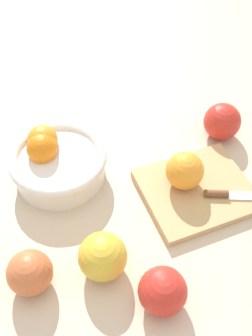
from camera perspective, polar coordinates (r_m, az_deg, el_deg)
ground_plane at (r=0.75m, az=2.01°, el=-6.51°), size 2.40×2.40×0.00m
bowl at (r=0.79m, az=-10.05°, el=1.00°), size 0.19×0.19×0.10m
cutting_board at (r=0.78m, az=10.19°, el=-3.23°), size 0.22×0.20×0.02m
orange_on_board at (r=0.75m, az=8.51°, el=-0.40°), size 0.07×0.07×0.07m
knife at (r=0.77m, az=15.35°, el=-3.75°), size 0.15×0.07×0.01m
apple_back_right at (r=0.88m, az=13.76°, el=6.57°), size 0.08×0.08×0.08m
apple_front_center at (r=0.64m, az=5.32°, el=-17.35°), size 0.08×0.08×0.08m
apple_front_left at (r=0.66m, az=-3.41°, el=-12.68°), size 0.08×0.08×0.08m
apple_front_left_2 at (r=0.67m, az=-13.77°, el=-14.52°), size 0.07×0.07×0.07m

